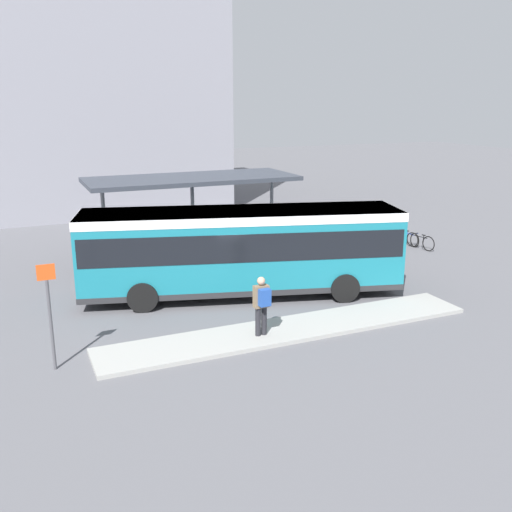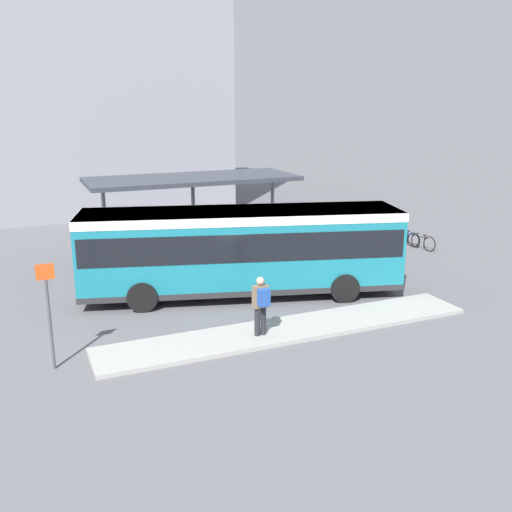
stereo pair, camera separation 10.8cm
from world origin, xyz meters
name	(u,v)px [view 2 (the right image)]	position (x,y,z in m)	size (l,w,h in m)	color
ground_plane	(242,295)	(0.00, 0.00, 0.00)	(120.00, 120.00, 0.00)	#5B5B60
curb_island	(291,329)	(0.10, -3.64, 0.06)	(11.63, 1.80, 0.12)	#9E9E99
city_bus	(242,246)	(0.01, 0.00, 1.78)	(11.23, 5.38, 3.04)	#197284
pedestrian_waiting	(261,303)	(-0.96, -3.84, 1.12)	(0.44, 0.46, 1.75)	#232328
bicycle_black	(421,242)	(10.06, 2.69, 0.36)	(0.48, 1.63, 0.71)	black
bicycle_blue	(410,238)	(10.06, 3.51, 0.34)	(0.48, 1.58, 0.68)	black
bicycle_white	(398,234)	(9.98, 4.33, 0.38)	(0.48, 1.75, 0.76)	black
station_shelter	(192,181)	(-0.07, 5.32, 3.40)	(8.77, 3.50, 3.57)	#383D47
platform_sign	(49,312)	(-6.59, -3.44, 1.56)	(0.44, 0.08, 2.80)	#4C4C51
station_building	(31,79)	(-5.33, 20.37, 7.92)	(22.11, 10.36, 15.84)	gray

